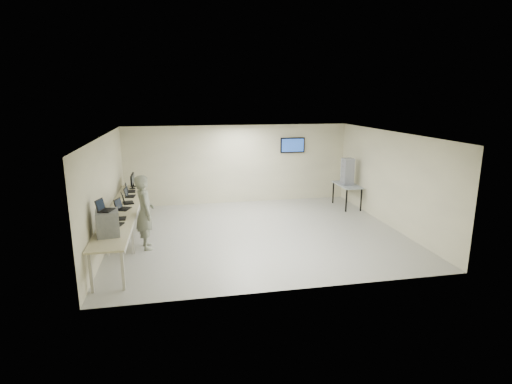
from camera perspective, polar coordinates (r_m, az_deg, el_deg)
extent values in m
cube|color=#ADAC99|center=(11.41, 0.20, -5.85)|extent=(8.00, 7.00, 0.01)
cube|color=silver|center=(10.81, 0.21, 8.29)|extent=(8.00, 7.00, 0.01)
cube|color=beige|center=(14.41, -2.55, 3.98)|extent=(8.00, 0.01, 2.80)
cube|color=beige|center=(7.74, 5.34, -4.49)|extent=(8.00, 0.01, 2.80)
cube|color=beige|center=(10.98, -20.72, 0.08)|extent=(0.01, 7.00, 2.80)
cube|color=beige|center=(12.43, 18.60, 1.75)|extent=(0.01, 7.00, 2.80)
cube|color=black|center=(14.73, 5.20, 6.70)|extent=(0.15, 0.04, 0.15)
cube|color=black|center=(14.69, 5.24, 6.68)|extent=(0.90, 0.06, 0.55)
cube|color=#1E4195|center=(14.66, 5.28, 6.67)|extent=(0.82, 0.01, 0.47)
cube|color=#B9B086|center=(11.04, -18.45, -2.45)|extent=(0.75, 6.00, 0.04)
cube|color=#B9B5A9|center=(11.01, -16.51, -2.52)|extent=(0.02, 6.00, 0.06)
cube|color=#B9B5A9|center=(8.59, -22.53, -10.58)|extent=(0.06, 0.06, 0.86)
cube|color=#B9B5A9|center=(8.48, -18.49, -10.53)|extent=(0.06, 0.06, 0.86)
cube|color=#B9B5A9|center=(10.37, -20.51, -6.25)|extent=(0.06, 0.06, 0.86)
cube|color=#B9B5A9|center=(10.29, -17.20, -6.15)|extent=(0.06, 0.06, 0.86)
cube|color=#B9B5A9|center=(12.06, -19.20, -3.40)|extent=(0.06, 0.06, 0.86)
cube|color=#B9B5A9|center=(11.99, -16.37, -3.29)|extent=(0.06, 0.06, 0.86)
cube|color=#B9B5A9|center=(13.93, -18.16, -1.11)|extent=(0.06, 0.06, 0.86)
cube|color=#B9B5A9|center=(13.87, -15.70, -1.00)|extent=(0.06, 0.06, 0.86)
cube|color=slate|center=(9.04, -20.43, -4.17)|extent=(0.53, 0.59, 0.54)
cube|color=black|center=(8.97, -20.58, -2.46)|extent=(0.33, 0.39, 0.02)
cube|color=black|center=(8.95, -21.40, -1.69)|extent=(0.16, 0.32, 0.24)
cube|color=black|center=(8.95, -21.31, -1.69)|extent=(0.13, 0.28, 0.20)
cube|color=black|center=(9.72, -19.45, -4.48)|extent=(0.38, 0.46, 0.02)
cube|color=black|center=(9.69, -20.36, -3.64)|extent=(0.18, 0.38, 0.28)
cube|color=black|center=(9.69, -20.26, -3.64)|extent=(0.14, 0.33, 0.23)
cube|color=black|center=(10.19, -18.74, -3.62)|extent=(0.24, 0.33, 0.02)
cube|color=black|center=(10.17, -19.45, -2.96)|extent=(0.07, 0.31, 0.23)
cube|color=black|center=(10.17, -19.37, -2.95)|extent=(0.05, 0.27, 0.19)
cube|color=black|center=(11.01, -18.35, -2.31)|extent=(0.38, 0.45, 0.02)
cube|color=black|center=(11.00, -19.11, -1.59)|extent=(0.18, 0.36, 0.27)
cube|color=black|center=(10.99, -19.03, -1.59)|extent=(0.15, 0.32, 0.23)
cube|color=black|center=(11.62, -17.78, -1.46)|extent=(0.35, 0.43, 0.02)
cube|color=black|center=(11.60, -18.49, -0.79)|extent=(0.15, 0.36, 0.27)
cube|color=black|center=(11.60, -18.41, -0.79)|extent=(0.12, 0.31, 0.22)
cube|color=black|center=(12.35, -17.50, -0.58)|extent=(0.28, 0.36, 0.02)
cube|color=black|center=(12.33, -18.11, 0.00)|extent=(0.10, 0.33, 0.24)
cube|color=black|center=(12.33, -18.04, 0.00)|extent=(0.07, 0.29, 0.20)
cube|color=black|center=(12.96, -17.42, 0.08)|extent=(0.28, 0.37, 0.02)
cube|color=black|center=(12.95, -18.02, 0.65)|extent=(0.09, 0.34, 0.25)
cube|color=black|center=(12.94, -17.95, 0.65)|extent=(0.07, 0.30, 0.21)
cylinder|color=black|center=(13.39, -17.23, 0.49)|extent=(0.19, 0.19, 0.01)
cube|color=black|center=(13.37, -17.26, 0.84)|extent=(0.04, 0.03, 0.16)
cube|color=black|center=(13.33, -17.32, 1.66)|extent=(0.05, 0.44, 0.29)
cube|color=black|center=(13.33, -17.20, 1.66)|extent=(0.00, 0.40, 0.25)
cylinder|color=black|center=(13.69, -17.11, 0.78)|extent=(0.20, 0.20, 0.01)
cube|color=black|center=(13.67, -17.13, 1.13)|extent=(0.04, 0.03, 0.16)
cube|color=black|center=(13.63, -17.19, 1.95)|extent=(0.05, 0.45, 0.30)
cube|color=black|center=(13.63, -17.07, 1.96)|extent=(0.00, 0.41, 0.26)
imported|color=gray|center=(10.41, -15.58, -2.80)|extent=(0.59, 0.77, 1.90)
cube|color=gray|center=(14.19, 12.90, 1.00)|extent=(0.63, 1.35, 0.04)
cube|color=black|center=(13.66, 12.77, -1.22)|extent=(0.04, 0.04, 0.78)
cube|color=black|center=(14.69, 10.97, -0.10)|extent=(0.04, 0.04, 0.78)
cube|color=black|center=(13.88, 14.78, -1.10)|extent=(0.04, 0.04, 0.78)
cube|color=black|center=(14.90, 12.87, -0.01)|extent=(0.04, 0.04, 0.78)
cube|color=#9196A7|center=(14.15, 12.85, 1.43)|extent=(0.35, 0.38, 0.18)
cube|color=#9196A7|center=(14.12, 12.89, 2.16)|extent=(0.35, 0.38, 0.18)
cube|color=#9196A7|center=(14.08, 12.93, 2.89)|extent=(0.35, 0.38, 0.18)
cube|color=#9196A7|center=(14.05, 12.97, 3.62)|extent=(0.35, 0.38, 0.18)
cube|color=#9196A7|center=(14.02, 13.01, 4.35)|extent=(0.35, 0.38, 0.18)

